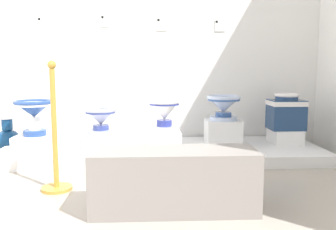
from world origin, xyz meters
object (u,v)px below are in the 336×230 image
Objects in this scene: info_placard_fourth at (220,25)px; info_placard_third at (162,24)px; antique_toilet_slender_white at (224,105)px; plinth_block_tall_cobalt at (285,136)px; antique_toilet_tall_cobalt at (286,111)px; museum_bench at (174,180)px; plinth_block_broad_patterned at (101,141)px; antique_toilet_broad_patterned at (101,119)px; stanchion_post_near_left at (55,149)px; info_placard_first at (42,22)px; plinth_block_leftmost at (35,141)px; plinth_block_rightmost at (164,138)px; antique_toilet_leftmost at (34,110)px; antique_toilet_rightmost at (164,112)px; plinth_block_slender_white at (223,132)px; info_placard_second at (105,21)px; decorative_vase_corner at (8,139)px.

info_placard_third is at bearing 180.00° from info_placard_fourth.
antique_toilet_slender_white is 0.77m from plinth_block_tall_cobalt.
museum_bench is at bearing -130.78° from antique_toilet_tall_cobalt.
antique_toilet_broad_patterned reaches higher than plinth_block_broad_patterned.
antique_toilet_slender_white is 0.69m from antique_toilet_tall_cobalt.
antique_toilet_tall_cobalt is at bearing 2.67° from antique_toilet_slender_white.
antique_toilet_broad_patterned is at bearing -142.70° from info_placard_third.
info_placard_fourth is (1.32, 0.50, 1.01)m from antique_toilet_broad_patterned.
info_placard_third is at bearing 37.30° from antique_toilet_broad_patterned.
info_placard_first is at bearing 108.23° from stanchion_post_near_left.
antique_toilet_broad_patterned is 1.61m from museum_bench.
antique_toilet_slender_white is at bearing 1.27° from plinth_block_leftmost.
plinth_block_rightmost is at bearing 4.32° from antique_toilet_broad_patterned.
antique_toilet_leftmost is at bearing -177.16° from plinth_block_rightmost.
antique_toilet_slender_white reaches higher than plinth_block_broad_patterned.
plinth_block_leftmost is 1.36m from antique_toilet_rightmost.
plinth_block_slender_white is at bearing 1.27° from plinth_block_leftmost.
info_placard_second reaches higher than stanchion_post_near_left.
stanchion_post_near_left is at bearing -100.99° from antique_toilet_broad_patterned.
plinth_block_leftmost is 1.14× the size of plinth_block_broad_patterned.
antique_toilet_leftmost reaches higher than plinth_block_slender_white.
museum_bench is at bearing -44.13° from decorative_vase_corner.
info_placard_first is at bearing -180.00° from info_placard_second.
plinth_block_tall_cobalt is (0.69, 0.03, -0.35)m from antique_toilet_slender_white.
info_placard_first is at bearing 144.64° from antique_toilet_broad_patterned.
antique_toilet_broad_patterned is at bearing 1.39° from antique_toilet_leftmost.
decorative_vase_corner reaches higher than plinth_block_rightmost.
stanchion_post_near_left is at bearing -128.67° from plinth_block_rightmost.
plinth_block_slender_white is 0.34× the size of museum_bench.
info_placard_third is (-1.32, 0.44, 0.96)m from antique_toilet_tall_cobalt.
museum_bench is at bearing -130.78° from plinth_block_tall_cobalt.
info_placard_third is at bearing 10.16° from decorative_vase_corner.
plinth_block_tall_cobalt is at bearing 2.67° from antique_toilet_slender_white.
plinth_block_leftmost is 0.32m from antique_toilet_leftmost.
antique_toilet_leftmost is 1.97m from plinth_block_slender_white.
antique_toilet_slender_white is (1.29, 0.03, 0.14)m from antique_toilet_broad_patterned.
info_placard_third reaches higher than plinth_block_tall_cobalt.
museum_bench is (0.67, -1.45, 0.04)m from plinth_block_broad_patterned.
info_placard_second reaches higher than antique_toilet_rightmost.
info_placard_second is at bearing 88.96° from antique_toilet_broad_patterned.
plinth_block_broad_patterned is 1.34m from antique_toilet_slender_white.
antique_toilet_broad_patterned reaches higher than plinth_block_rightmost.
antique_toilet_tall_cobalt is 3.10× the size of info_placard_first.
info_placard_third reaches higher than antique_toilet_leftmost.
antique_toilet_broad_patterned is at bearing -178.79° from antique_toilet_slender_white.
decorative_vase_corner reaches higher than plinth_block_slender_white.
plinth_block_tall_cobalt is (0.69, 0.03, -0.05)m from plinth_block_slender_white.
antique_toilet_rightmost is 1.06m from info_placard_third.
antique_toilet_slender_white is 2.67× the size of info_placard_fourth.
antique_toilet_broad_patterned is 1.34m from info_placard_first.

